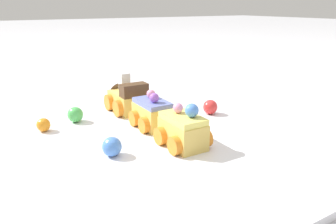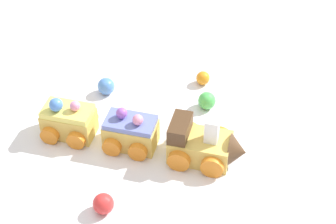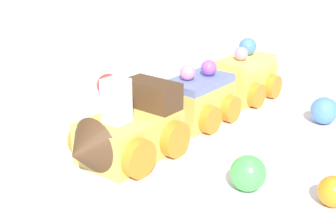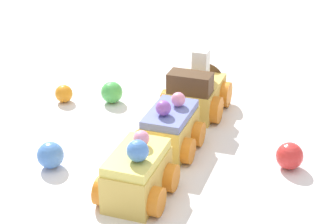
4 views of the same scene
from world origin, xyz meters
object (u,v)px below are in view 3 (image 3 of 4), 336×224
Objects in this scene: cake_car_lemon at (245,78)px; gumball_green at (248,173)px; gumball_blue at (324,111)px; cake_car_blueberry at (198,100)px; gumball_orange at (334,191)px; gumball_red at (108,85)px; cake_train_locomotive at (124,133)px.

gumball_green is at bearing 30.45° from cake_car_lemon.
cake_car_lemon is 0.11m from gumball_blue.
gumball_orange is at bearing 66.89° from cake_car_blueberry.
gumball_green is 1.00× the size of gumball_blue.
gumball_blue is 0.17m from gumball_orange.
gumball_orange is (0.08, 0.31, -0.00)m from gumball_red.
gumball_blue is at bearing 107.83° from gumball_red.
gumball_red is 0.26m from gumball_blue.
cake_car_lemon reaches higher than gumball_red.
cake_train_locomotive is 0.18m from gumball_red.
cake_car_lemon is at bearing -102.04° from gumball_blue.
cake_car_lemon is 3.32× the size of gumball_orange.
cake_car_lemon is (-0.10, 0.00, 0.00)m from cake_car_blueberry.
cake_train_locomotive is at bearing 49.43° from gumball_red.
gumball_green and gumball_blue have the same top height.
gumball_red is 0.32m from gumball_orange.
cake_car_lemon reaches higher than gumball_green.
cake_car_blueberry is at bearing 0.14° from cake_car_lemon.
gumball_red is at bearing -52.33° from cake_car_lemon.
gumball_red and gumball_blue have the same top height.
gumball_green is (-0.02, 0.12, -0.01)m from cake_train_locomotive.
gumball_blue is (-0.18, -0.00, -0.00)m from gumball_green.
cake_car_blueberry reaches higher than gumball_green.
gumball_orange is (0.08, 0.18, -0.01)m from cake_car_blueberry.
cake_car_blueberry is at bearing -54.90° from gumball_blue.
gumball_red is at bearing -72.17° from gumball_blue.
gumball_red is at bearing -110.93° from gumball_green.
cake_car_blueberry is 2.70× the size of gumball_green.
cake_train_locomotive reaches higher than gumball_blue.
gumball_green is (0.20, 0.11, -0.01)m from cake_car_lemon.
cake_car_blueberry is 0.15m from gumball_green.
cake_car_blueberry is (-0.12, 0.00, -0.00)m from cake_train_locomotive.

